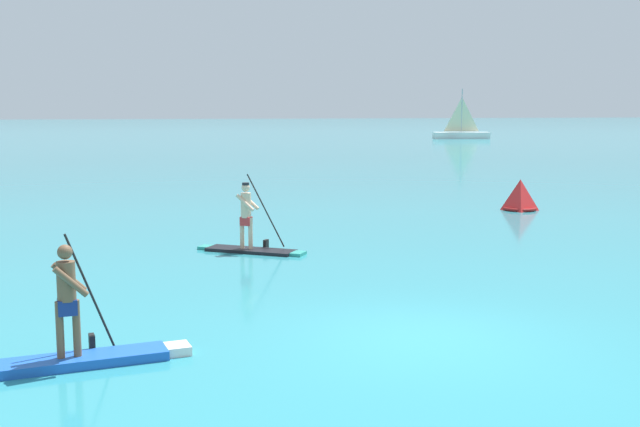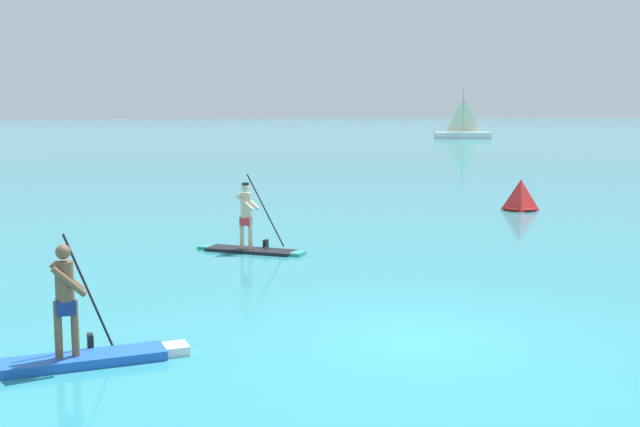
% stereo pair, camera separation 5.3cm
% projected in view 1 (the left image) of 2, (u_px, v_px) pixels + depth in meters
% --- Properties ---
extents(ground, '(440.00, 440.00, 0.00)m').
position_uv_depth(ground, '(421.00, 338.00, 12.45)').
color(ground, teal).
extents(paddleboarder_near_left, '(3.54, 1.10, 1.85)m').
position_uv_depth(paddleboarder_near_left, '(68.00, 344.00, 11.03)').
color(paddleboarder_near_left, blue).
rests_on(paddleboarder_near_left, ground).
extents(paddleboarder_mid_center, '(2.66, 1.89, 2.01)m').
position_uv_depth(paddleboarder_mid_center, '(250.00, 234.00, 19.73)').
color(paddleboarder_mid_center, black).
rests_on(paddleboarder_mid_center, ground).
extents(race_marker_buoy, '(1.25, 1.25, 1.10)m').
position_uv_depth(race_marker_buoy, '(520.00, 197.00, 27.65)').
color(race_marker_buoy, red).
rests_on(race_marker_buoy, ground).
extents(sailboat_right_horizon, '(6.52, 2.74, 5.65)m').
position_uv_depth(sailboat_right_horizon, '(461.00, 133.00, 89.49)').
color(sailboat_right_horizon, white).
rests_on(sailboat_right_horizon, ground).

